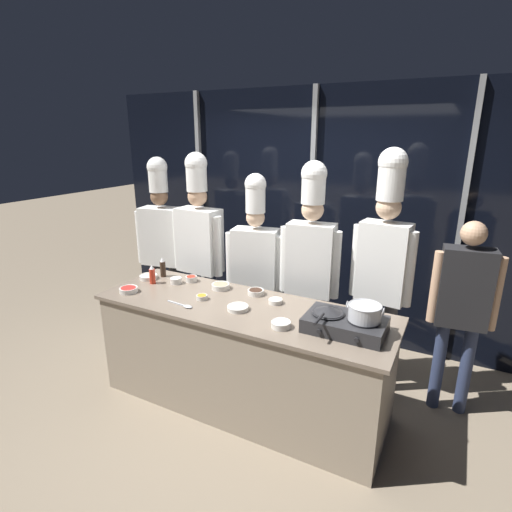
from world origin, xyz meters
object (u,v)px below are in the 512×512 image
(prep_bowl_soy_glaze, at_px, (256,292))
(prep_bowl_carrots, at_px, (202,297))
(chef_sous, at_px, (199,239))
(squeeze_bottle_chili, at_px, (152,275))
(chef_head, at_px, (162,235))
(prep_bowl_bell_pepper, at_px, (129,289))
(prep_bowl_rice, at_px, (238,307))
(portable_stove, at_px, (345,324))
(frying_pan, at_px, (328,310))
(prep_bowl_mushrooms, at_px, (221,286))
(chef_apprentice, at_px, (384,254))
(prep_bowl_garlic, at_px, (275,301))
(chef_pastry, at_px, (311,256))
(stock_pot, at_px, (365,312))
(squeeze_bottle_soy, at_px, (163,267))
(serving_spoon_slotted, at_px, (185,306))
(chef_line, at_px, (255,259))
(prep_bowl_noodles, at_px, (148,277))
(prep_bowl_onion, at_px, (176,280))
(prep_bowl_chili_flakes, at_px, (191,278))
(person_guest, at_px, (463,300))
(prep_bowl_bean_sprouts, at_px, (281,324))

(prep_bowl_soy_glaze, distance_m, prep_bowl_carrots, 0.46)
(chef_sous, bearing_deg, squeeze_bottle_chili, 89.18)
(chef_head, bearing_deg, prep_bowl_bell_pepper, 104.69)
(prep_bowl_rice, bearing_deg, portable_stove, 3.31)
(frying_pan, bearing_deg, prep_bowl_mushrooms, 165.85)
(chef_apprentice, bearing_deg, prep_bowl_carrots, 38.38)
(prep_bowl_garlic, relative_size, chef_pastry, 0.06)
(squeeze_bottle_chili, xyz_separation_m, prep_bowl_mushrooms, (0.62, 0.18, -0.06))
(stock_pot, height_order, chef_apprentice, chef_apprentice)
(squeeze_bottle_soy, height_order, chef_apprentice, chef_apprentice)
(prep_bowl_carrots, distance_m, chef_pastry, 1.03)
(chef_pastry, bearing_deg, squeeze_bottle_soy, 14.01)
(serving_spoon_slotted, height_order, chef_line, chef_line)
(prep_bowl_noodles, height_order, prep_bowl_onion, prep_bowl_onion)
(chef_pastry, bearing_deg, serving_spoon_slotted, 47.31)
(chef_apprentice, bearing_deg, squeeze_bottle_chili, 26.82)
(prep_bowl_rice, height_order, prep_bowl_garlic, prep_bowl_garlic)
(squeeze_bottle_soy, height_order, prep_bowl_carrots, squeeze_bottle_soy)
(frying_pan, bearing_deg, prep_bowl_chili_flakes, 168.15)
(portable_stove, relative_size, serving_spoon_slotted, 2.11)
(prep_bowl_onion, xyz_separation_m, person_guest, (2.34, 0.57, 0.05))
(prep_bowl_carrots, height_order, chef_pastry, chef_pastry)
(squeeze_bottle_chili, bearing_deg, chef_pastry, 26.67)
(chef_apprentice, bearing_deg, stock_pot, 99.16)
(prep_bowl_bell_pepper, relative_size, prep_bowl_carrots, 1.69)
(chef_line, bearing_deg, squeeze_bottle_chili, 33.45)
(prep_bowl_chili_flakes, xyz_separation_m, chef_head, (-0.80, 0.55, 0.20))
(prep_bowl_soy_glaze, relative_size, prep_bowl_garlic, 1.25)
(squeeze_bottle_soy, relative_size, prep_bowl_soy_glaze, 1.36)
(prep_bowl_bell_pepper, xyz_separation_m, chef_head, (-0.47, 1.01, 0.20))
(prep_bowl_chili_flakes, bearing_deg, person_guest, 11.76)
(portable_stove, distance_m, chef_line, 1.36)
(prep_bowl_onion, bearing_deg, squeeze_bottle_soy, 157.96)
(stock_pot, xyz_separation_m, squeeze_bottle_soy, (-1.98, 0.28, -0.08))
(prep_bowl_onion, height_order, prep_bowl_mushrooms, prep_bowl_onion)
(squeeze_bottle_soy, distance_m, squeeze_bottle_chili, 0.19)
(squeeze_bottle_soy, distance_m, prep_bowl_carrots, 0.71)
(prep_bowl_rice, relative_size, prep_bowl_onion, 1.60)
(stock_pot, relative_size, squeeze_bottle_soy, 1.29)
(chef_head, distance_m, chef_line, 1.22)
(prep_bowl_bean_sprouts, relative_size, chef_line, 0.08)
(prep_bowl_carrots, height_order, serving_spoon_slotted, prep_bowl_carrots)
(prep_bowl_noodles, relative_size, serving_spoon_slotted, 0.64)
(prep_bowl_bean_sprouts, height_order, prep_bowl_garlic, prep_bowl_bean_sprouts)
(prep_bowl_noodles, relative_size, chef_line, 0.09)
(stock_pot, bearing_deg, chef_line, 147.93)
(chef_head, bearing_deg, prep_bowl_bean_sprouts, 142.21)
(prep_bowl_rice, distance_m, chef_head, 1.75)
(squeeze_bottle_chili, distance_m, prep_bowl_garlic, 1.20)
(chef_sous, bearing_deg, frying_pan, 158.31)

